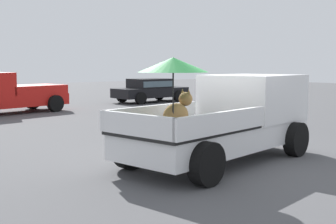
{
  "coord_description": "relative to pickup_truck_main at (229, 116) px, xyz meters",
  "views": [
    {
      "loc": [
        -7.17,
        -6.66,
        2.16
      ],
      "look_at": [
        -0.77,
        0.81,
        1.1
      ],
      "focal_mm": 47.85,
      "sensor_mm": 36.0,
      "label": 1
    }
  ],
  "objects": [
    {
      "name": "ground_plane",
      "position": [
        -0.39,
        -0.05,
        -0.98
      ],
      "size": [
        80.0,
        80.0,
        0.0
      ],
      "primitive_type": "plane",
      "color": "#4C4C4F"
    },
    {
      "name": "pickup_truck_main",
      "position": [
        0.0,
        0.0,
        0.0
      ],
      "size": [
        5.26,
        2.8,
        2.28
      ],
      "rotation": [
        0.0,
        0.0,
        0.13
      ],
      "color": "black",
      "rests_on": "ground"
    },
    {
      "name": "parked_sedan_near",
      "position": [
        8.16,
        13.24,
        -0.24
      ],
      "size": [
        4.31,
        2.01,
        1.33
      ],
      "rotation": [
        0.0,
        0.0,
        -0.01
      ],
      "color": "black",
      "rests_on": "ground"
    },
    {
      "name": "pickup_truck_red",
      "position": [
        -0.25,
        12.62,
        -0.1
      ],
      "size": [
        5.01,
        2.7,
        1.8
      ],
      "rotation": [
        0.0,
        0.0,
        3.28
      ],
      "color": "black",
      "rests_on": "ground"
    }
  ]
}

